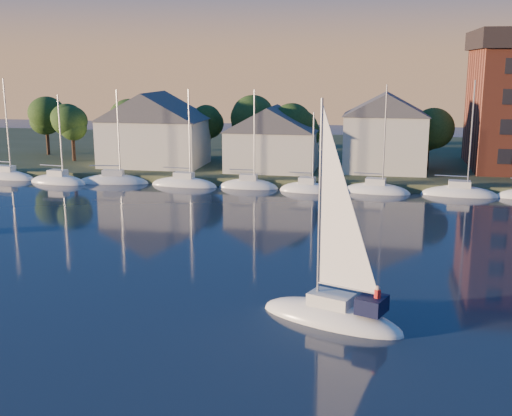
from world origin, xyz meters
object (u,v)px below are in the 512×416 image
(clubhouse_centre, at_px, (272,138))
(clubhouse_east, at_px, (385,131))
(hero_sailboat, at_px, (333,312))
(clubhouse_west, at_px, (154,128))

(clubhouse_centre, distance_m, clubhouse_east, 14.17)
(clubhouse_centre, distance_m, hero_sailboat, 47.01)
(clubhouse_west, distance_m, clubhouse_centre, 16.05)
(clubhouse_east, bearing_deg, clubhouse_west, -178.09)
(clubhouse_centre, bearing_deg, hero_sailboat, -76.12)
(clubhouse_east, distance_m, hero_sailboat, 47.81)
(hero_sailboat, bearing_deg, clubhouse_west, -38.10)
(clubhouse_west, height_order, clubhouse_east, clubhouse_east)
(clubhouse_east, bearing_deg, hero_sailboat, -93.35)
(clubhouse_west, bearing_deg, clubhouse_east, 1.91)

